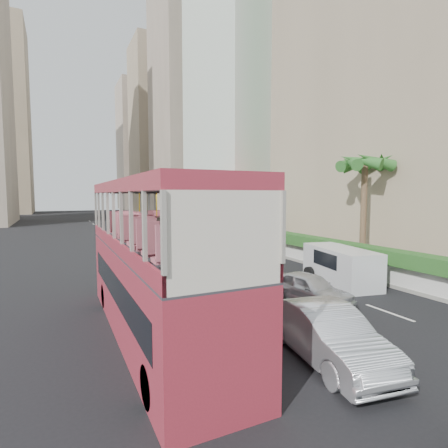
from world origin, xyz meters
TOP-DOWN VIEW (x-y plane):
  - ground_plane at (0.00, 0.00)m, footprint 200.00×200.00m
  - double_decker_bus at (-6.00, 0.00)m, footprint 2.50×11.00m
  - car_silver_lane_a at (-2.18, -4.00)m, footprint 2.35×4.89m
  - car_silver_lane_b at (0.72, 0.28)m, footprint 2.25×4.12m
  - van_asset at (1.19, 16.33)m, footprint 2.97×5.37m
  - minibus_near at (0.90, 11.61)m, footprint 3.56×7.20m
  - minibus_far at (4.11, 14.85)m, footprint 2.66×6.95m
  - panel_van_near at (4.42, 2.30)m, footprint 2.72×4.92m
  - panel_van_far at (4.01, 19.29)m, footprint 3.01×6.00m
  - sidewalk at (9.00, 25.00)m, footprint 6.00×120.00m
  - kerb_wall at (6.20, 14.00)m, footprint 0.30×44.00m
  - hedge at (6.20, 14.00)m, footprint 1.10×44.00m
  - palm_tree at (7.80, 4.00)m, footprint 0.36×0.36m
  - shell_station at (10.00, 23.00)m, footprint 6.50×8.00m
  - tower_stripe at (18.00, 34.00)m, footprint 16.00×18.00m
  - tower_mid at (18.00, 58.00)m, footprint 16.00×16.00m
  - tower_far_a at (17.00, 82.00)m, footprint 14.00×14.00m
  - tower_far_b at (17.00, 104.00)m, footprint 14.00×14.00m

SIDE VIEW (x-z plane):
  - ground_plane at x=0.00m, z-range 0.00..0.00m
  - car_silver_lane_a at x=-2.18m, z-range -0.77..0.77m
  - car_silver_lane_b at x=0.72m, z-range -0.66..0.66m
  - van_asset at x=1.19m, z-range -0.71..0.71m
  - sidewalk at x=9.00m, z-range 0.00..0.18m
  - kerb_wall at x=6.20m, z-range 0.18..1.18m
  - panel_van_near at x=4.42m, z-range 0.00..1.86m
  - panel_van_far at x=4.01m, z-range 0.00..2.30m
  - minibus_far at x=4.11m, z-range 0.00..3.03m
  - minibus_near at x=0.90m, z-range 0.00..3.05m
  - hedge at x=6.20m, z-range 1.18..1.88m
  - double_decker_bus at x=-6.00m, z-range 0.00..5.06m
  - shell_station at x=10.00m, z-range 0.00..5.50m
  - palm_tree at x=7.80m, z-range 0.18..6.58m
  - tower_far_b at x=17.00m, z-range 0.00..40.00m
  - tower_far_a at x=17.00m, z-range 0.00..44.00m
  - tower_mid at x=18.00m, z-range 0.00..50.00m
  - tower_stripe at x=18.00m, z-range 0.00..58.00m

